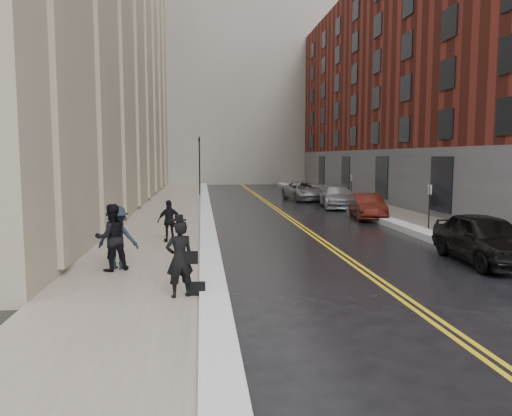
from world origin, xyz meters
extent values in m
plane|color=black|center=(0.00, 0.00, 0.00)|extent=(160.00, 160.00, 0.00)
cube|color=gray|center=(-4.50, 16.00, 0.07)|extent=(4.00, 64.00, 0.15)
cube|color=gray|center=(9.00, 16.00, 0.07)|extent=(3.00, 64.00, 0.15)
cube|color=gold|center=(2.38, 16.00, 0.00)|extent=(0.12, 64.00, 0.01)
cube|color=gold|center=(2.62, 16.00, 0.00)|extent=(0.12, 64.00, 0.01)
cube|color=white|center=(-2.20, 16.00, 0.13)|extent=(0.70, 60.80, 0.26)
cube|color=white|center=(7.15, 16.00, 0.15)|extent=(0.85, 60.80, 0.30)
cube|color=maroon|center=(17.50, 23.00, 9.00)|extent=(14.00, 50.00, 18.00)
cube|color=slate|center=(14.00, 66.00, 22.00)|extent=(22.00, 18.00, 44.00)
cylinder|color=black|center=(-2.60, 30.00, 2.60)|extent=(0.12, 0.12, 5.20)
imported|color=black|center=(-2.60, 30.00, 4.60)|extent=(0.18, 0.15, 0.90)
cylinder|color=black|center=(7.90, 8.00, 1.10)|extent=(0.06, 0.06, 2.20)
cube|color=white|center=(7.90, 8.00, 2.00)|extent=(0.02, 0.35, 0.45)
cylinder|color=black|center=(7.90, 20.00, 1.10)|extent=(0.06, 0.06, 2.20)
cube|color=white|center=(7.90, 20.00, 2.00)|extent=(0.02, 0.35, 0.45)
imported|color=black|center=(6.80, 1.61, 0.82)|extent=(2.23, 4.93, 1.64)
imported|color=#45130C|center=(6.80, 13.35, 0.71)|extent=(2.08, 4.48, 1.42)
imported|color=#9FA2A6|center=(6.80, 19.58, 0.75)|extent=(2.74, 5.38, 1.50)
imported|color=gray|center=(5.70, 25.37, 0.74)|extent=(3.05, 5.57, 1.48)
imported|color=black|center=(-3.01, -1.84, 1.08)|extent=(0.79, 0.65, 1.86)
imported|color=black|center=(-5.11, 1.16, 1.14)|extent=(1.18, 1.07, 1.98)
imported|color=black|center=(-4.98, 1.42, 1.10)|extent=(1.33, 0.92, 1.89)
imported|color=black|center=(-3.73, 6.08, 0.97)|extent=(1.05, 0.71, 1.65)
camera|label=1|loc=(-2.47, -13.69, 3.52)|focal=35.00mm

